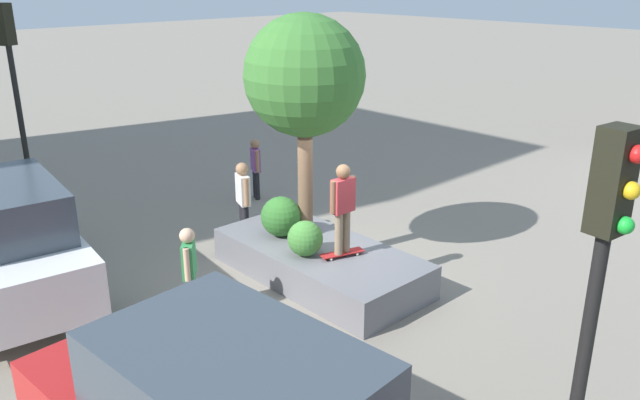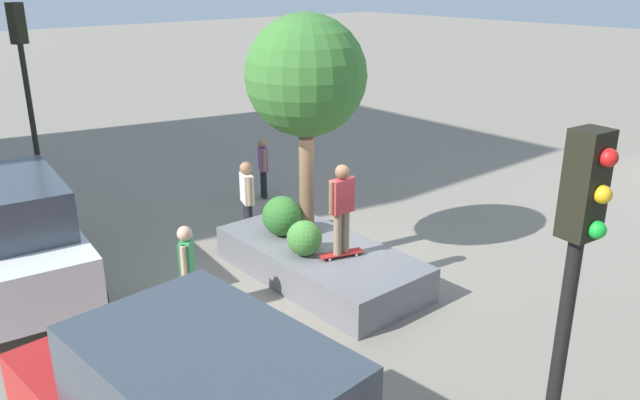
% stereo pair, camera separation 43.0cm
% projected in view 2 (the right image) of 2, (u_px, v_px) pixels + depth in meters
% --- Properties ---
extents(ground_plane, '(120.00, 120.00, 0.00)m').
position_uv_depth(ground_plane, '(315.00, 278.00, 11.74)').
color(ground_plane, gray).
extents(planter_ledge, '(4.04, 1.91, 0.64)m').
position_uv_depth(planter_ledge, '(320.00, 262.00, 11.65)').
color(planter_ledge, slate).
rests_on(planter_ledge, ground).
extents(plaza_tree, '(2.16, 2.16, 4.08)m').
position_uv_depth(plaza_tree, '(306.00, 77.00, 11.13)').
color(plaza_tree, brown).
rests_on(plaza_tree, planter_ledge).
extents(boxwood_shrub, '(0.76, 0.76, 0.76)m').
position_uv_depth(boxwood_shrub, '(282.00, 216.00, 11.94)').
color(boxwood_shrub, '#2D6628').
rests_on(boxwood_shrub, planter_ledge).
extents(hedge_clump, '(0.63, 0.63, 0.63)m').
position_uv_depth(hedge_clump, '(304.00, 238.00, 11.11)').
color(hedge_clump, '#3D7A33').
rests_on(hedge_clump, planter_ledge).
extents(skateboard, '(0.44, 0.83, 0.07)m').
position_uv_depth(skateboard, '(341.00, 254.00, 11.11)').
color(skateboard, '#A51E1E').
rests_on(skateboard, planter_ledge).
extents(skateboarder, '(0.25, 0.55, 1.61)m').
position_uv_depth(skateboarder, '(342.00, 203.00, 10.79)').
color(skateboarder, '#847056').
rests_on(skateboarder, skateboard).
extents(police_car, '(4.84, 2.63, 2.16)m').
position_uv_depth(police_car, '(9.00, 237.00, 10.78)').
color(police_car, white).
rests_on(police_car, ground).
extents(traffic_light_corner, '(0.37, 0.36, 4.76)m').
position_uv_depth(traffic_light_corner, '(25.00, 76.00, 13.71)').
color(traffic_light_corner, black).
rests_on(traffic_light_corner, ground).
extents(traffic_light_median, '(0.35, 0.30, 4.27)m').
position_uv_depth(traffic_light_median, '(570.00, 295.00, 5.04)').
color(traffic_light_median, black).
rests_on(traffic_light_median, ground).
extents(pedestrian_crossing, '(0.44, 0.41, 1.57)m').
position_uv_depth(pedestrian_crossing, '(187.00, 265.00, 10.20)').
color(pedestrian_crossing, navy).
rests_on(pedestrian_crossing, ground).
extents(bystander_watching, '(0.48, 0.33, 1.53)m').
position_uv_depth(bystander_watching, '(263.00, 164.00, 15.67)').
color(bystander_watching, black).
rests_on(bystander_watching, ground).
extents(passerby_with_bag, '(0.55, 0.33, 1.69)m').
position_uv_depth(passerby_with_bag, '(247.00, 195.00, 13.19)').
color(passerby_with_bag, black).
rests_on(passerby_with_bag, ground).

